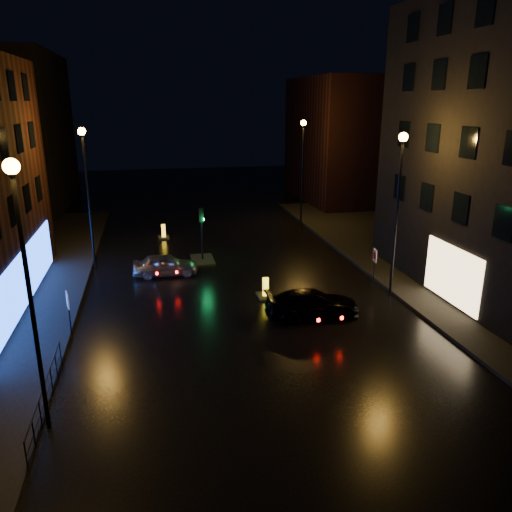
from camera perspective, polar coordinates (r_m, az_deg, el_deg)
The scene contains 16 objects.
ground at distance 19.61m, azimuth 2.06°, elevation -12.73°, with size 120.00×120.00×0.00m, color black.
pavement_right at distance 32.01m, azimuth 23.39°, elevation -1.86°, with size 12.00×44.00×0.15m, color black.
building_far_left at distance 52.84m, azimuth -25.62°, elevation 12.66°, with size 8.00×16.00×14.00m, color black.
building_far_right at distance 52.25m, azimuth 9.78°, elevation 12.93°, with size 8.00×14.00×12.00m, color black.
street_lamp_lnear at distance 15.47m, azimuth -24.92°, elevation -0.31°, with size 0.44×0.44×8.37m.
street_lamp_lfar at distance 30.94m, azimuth -18.82°, elevation 8.53°, with size 0.44×0.44×8.37m.
street_lamp_rnear at distance 25.81m, azimuth 16.00°, elevation 7.18°, with size 0.44×0.44×8.37m.
street_lamp_rfar at distance 40.50m, azimuth 5.35°, elevation 11.25°, with size 0.44×0.44×8.37m.
traffic_signal at distance 31.98m, azimuth -6.14°, elevation 0.31°, with size 1.40×2.40×3.45m.
guard_railing at distance 18.31m, azimuth -22.94°, elevation -13.93°, with size 0.05×6.04×1.00m.
silver_hatchback at distance 29.63m, azimuth -10.31°, elevation -0.99°, with size 1.51×3.75×1.28m, color #B8BAC0.
dark_sedan at distance 23.81m, azimuth 6.46°, elevation -5.43°, with size 1.82×4.49×1.30m, color black.
bollard_near at distance 26.06m, azimuth 1.09°, elevation -4.24°, with size 0.82×1.22×1.07m.
bollard_far at distance 37.80m, azimuth -10.50°, elevation 2.36°, with size 0.81×1.20×1.05m.
road_sign_left at distance 22.51m, azimuth -20.67°, elevation -5.19°, with size 0.19×0.52×2.17m.
road_sign_right at distance 27.82m, azimuth 13.41°, elevation -0.32°, with size 0.11×0.52×2.14m.
Camera 1 is at (-4.23, -16.43, 9.83)m, focal length 35.00 mm.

